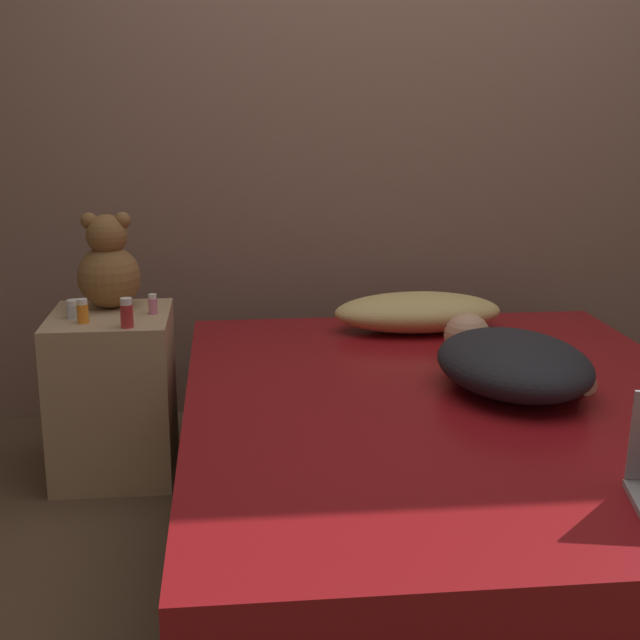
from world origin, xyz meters
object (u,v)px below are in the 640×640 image
(bottle_clear, at_px, (74,309))
(teddy_bear, at_px, (109,267))
(bottle_pink, at_px, (153,304))
(pillow, at_px, (418,312))
(person_lying, at_px, (511,361))
(bottle_red, at_px, (127,313))
(bottle_orange, at_px, (83,311))

(bottle_clear, bearing_deg, teddy_bear, 53.78)
(teddy_bear, height_order, bottle_pink, teddy_bear)
(pillow, relative_size, bottle_clear, 9.85)
(person_lying, xyz_separation_m, bottle_red, (-1.15, 0.41, 0.07))
(person_lying, bearing_deg, bottle_orange, 151.64)
(bottle_orange, relative_size, bottle_red, 0.84)
(bottle_red, bearing_deg, bottle_clear, 142.41)
(bottle_clear, bearing_deg, person_lying, -22.61)
(pillow, xyz_separation_m, bottle_clear, (-1.21, -0.11, 0.07))
(teddy_bear, distance_m, bottle_red, 0.32)
(teddy_bear, bearing_deg, bottle_orange, -106.56)
(person_lying, height_order, bottle_red, bottle_red)
(person_lying, relative_size, bottle_red, 7.39)
(person_lying, height_order, teddy_bear, teddy_bear)
(person_lying, distance_m, teddy_bear, 1.44)
(bottle_clear, distance_m, bottle_orange, 0.08)
(teddy_bear, xyz_separation_m, bottle_clear, (-0.10, -0.14, -0.12))
(pillow, height_order, bottle_red, bottle_red)
(bottle_orange, bearing_deg, pillow, 8.96)
(bottle_orange, bearing_deg, bottle_red, -25.98)
(bottle_clear, bearing_deg, pillow, 5.24)
(bottle_pink, bearing_deg, teddy_bear, 143.94)
(teddy_bear, bearing_deg, bottle_clear, -126.22)
(person_lying, height_order, bottle_orange, bottle_orange)
(person_lying, bearing_deg, bottle_pink, 143.63)
(bottle_pink, bearing_deg, person_lying, -28.46)
(teddy_bear, height_order, bottle_orange, teddy_bear)
(pillow, bearing_deg, teddy_bear, 178.40)
(pillow, xyz_separation_m, person_lying, (0.13, -0.67, 0.01))
(bottle_red, bearing_deg, pillow, 14.23)
(teddy_bear, bearing_deg, bottle_red, -73.14)
(bottle_clear, relative_size, bottle_orange, 0.76)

